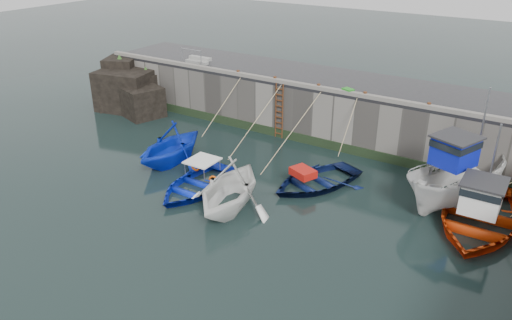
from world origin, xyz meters
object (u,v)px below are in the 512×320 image
Objects in this scene: fish_crate at (348,91)px; bollard_e at (429,105)px; bollard_a at (238,73)px; boat_near_white at (172,161)px; boat_near_blacktrim at (230,207)px; bollard_b at (275,79)px; boat_far_white at (456,182)px; boat_near_navy at (315,185)px; ladder at (279,111)px; boat_far_orange at (479,216)px; bollard_c at (319,86)px; boat_near_blue at (197,189)px; bollard_d at (365,94)px.

bollard_e is (4.15, -0.05, 0.00)m from fish_crate.
boat_near_white is at bearing -90.01° from bollard_a.
bollard_b is at bearing 96.35° from boat_near_blacktrim.
bollard_b is at bearing -173.16° from boat_far_white.
boat_far_white is (5.82, 1.69, 1.00)m from boat_near_navy.
boat_far_orange is at bearing -17.91° from ladder.
boat_near_white is at bearing -116.71° from fish_crate.
boat_far_orange reaches higher than ladder.
boat_far_white is at bearing 11.92° from boat_near_white.
boat_far_white is (13.23, 3.35, 1.00)m from boat_near_white.
boat_far_orange reaches higher than fish_crate.
bollard_c reaches higher than boat_near_navy.
bollard_a is (-13.23, 2.76, 2.30)m from boat_far_white.
fish_crate is 4.35m from bollard_b.
bollard_c is (5.20, 0.00, 0.00)m from bollard_a.
boat_near_blue is at bearing -69.10° from bollard_a.
bollard_a reaches higher than ladder.
bollard_c is 2.60m from bollard_d.
ladder is 0.69× the size of boat_near_blue.
boat_near_blacktrim is 9.81m from boat_far_white.
bollard_b and bollard_e have the same top height.
boat_far_orange is at bearing -15.61° from bollard_a.
boat_near_white is 6.94m from bollard_a.
boat_near_blacktrim is at bearing -25.22° from boat_near_white.
ladder is 4.23m from fish_crate.
bollard_a is at bearing -158.24° from fish_crate.
boat_near_blue is at bearing -121.81° from bollard_d.
boat_far_orange is 22.80× the size of bollard_b.
boat_far_orange reaches higher than bollard_b.
boat_near_navy is at bearing -142.54° from boat_far_white.
boat_near_navy is 5.60m from fish_crate.
ladder reaches higher than boat_near_white.
boat_far_orange is at bearing 17.71° from boat_near_blue.
boat_far_white reaches higher than fish_crate.
bollard_d is at bearing 148.10° from boat_far_orange.
boat_far_white is at bearing 38.67° from boat_near_navy.
bollard_b is (2.50, 0.00, 0.00)m from bollard_a.
bollard_a is (-6.85, -0.05, 0.00)m from fish_crate.
fish_crate is at bearing 0.42° from bollard_a.
boat_near_blacktrim is (2.23, -0.52, 0.00)m from boat_near_blue.
bollard_c reaches higher than boat_near_white.
boat_far_white is at bearing -2.41° from fish_crate.
boat_near_blacktrim is 4.44m from boat_near_navy.
bollard_e is (-3.50, 4.05, 2.88)m from boat_far_orange.
boat_near_white is at bearing -117.48° from ladder.
boat_far_white reaches higher than bollard_e.
boat_far_white is at bearing 133.80° from boat_far_orange.
boat_near_blue is 8.74m from bollard_c.
ladder is at bearing -172.06° from boat_far_white.
boat_near_white is 10.44m from bollard_d.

